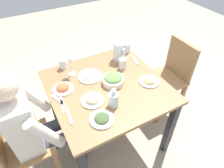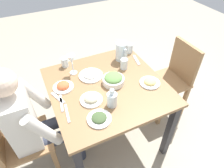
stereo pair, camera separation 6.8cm
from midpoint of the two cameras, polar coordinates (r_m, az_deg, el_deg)
The scene contains 21 objects.
ground_plane at distance 2.30m, azimuth -2.06°, elevation -14.46°, with size 8.00×8.00×0.00m, color #9E937F.
dining_table at distance 1.80m, azimuth -2.55°, elevation -3.06°, with size 0.98×0.98×0.75m.
chair_near at distance 1.82m, azimuth -27.44°, elevation -15.60°, with size 0.40×0.40×0.89m.
chair_far at distance 2.32m, azimuth 15.97°, elevation 2.75°, with size 0.40×0.40×0.89m.
diner_near at distance 1.68m, azimuth -22.30°, elevation -10.74°, with size 0.48×0.53×1.19m.
water_pitcher at distance 1.98m, azimuth 1.17°, elevation 9.54°, with size 0.16×0.12×0.19m.
salad_bowl at distance 1.71m, azimuth -0.76°, elevation 1.31°, with size 0.19×0.19×0.09m.
plate_beans at distance 1.58m, azimuth -6.99°, elevation -4.56°, with size 0.18×0.18×0.05m.
plate_fries at distance 1.77m, azimuth 9.74°, elevation 0.95°, with size 0.18×0.18×0.05m.
plate_yoghurt at distance 1.81m, azimuth -7.53°, elevation 2.47°, with size 0.22×0.22×0.05m.
plate_rice_curry at distance 1.73m, azimuth -15.20°, elevation -1.13°, with size 0.18×0.18×0.06m.
plate_dolmas at distance 1.45m, azimuth -4.34°, elevation -10.05°, with size 0.18×0.18×0.04m.
water_glass_near_right at distance 2.13m, azimuth 3.29°, elevation 10.47°, with size 0.08×0.08×0.10m, color silver.
water_glass_center at distance 1.95m, azimuth -15.13°, elevation 5.66°, with size 0.07×0.07×0.09m, color silver.
water_glass_by_pitcher at distance 1.89m, azimuth 2.05°, elevation 5.96°, with size 0.07×0.07×0.10m, color silver.
wine_glass at distance 1.80m, azimuth -13.15°, elevation 6.30°, with size 0.08×0.08×0.20m.
oil_carafe at distance 1.51m, azimuth -0.83°, elevation -4.70°, with size 0.08×0.08×0.16m.
fork_near at distance 2.04m, azimuth 5.52°, elevation 7.18°, with size 0.17×0.03×0.01m, color silver.
knife_near at distance 1.53m, azimuth -13.67°, elevation -8.80°, with size 0.18×0.02×0.01m, color silver.
fork_far at distance 1.65m, azimuth -16.52°, elevation -4.48°, with size 0.17×0.03×0.01m, color silver.
knife_far at distance 1.61m, azimuth -15.45°, elevation -5.94°, with size 0.18×0.02×0.01m, color silver.
Camera 1 is at (1.14, -0.57, 1.91)m, focal length 31.42 mm.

